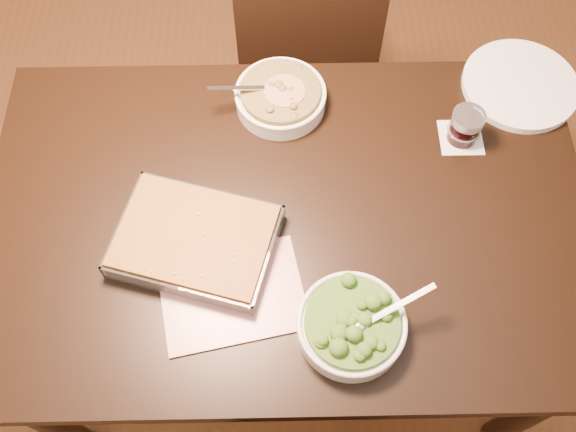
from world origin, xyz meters
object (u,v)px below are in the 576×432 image
object	(u,v)px
baking_dish	(195,241)
wine_tumbler	(465,126)
table	(287,234)
broccoli_bowl	(351,325)
dinner_plate	(520,85)
stew_bowl	(281,97)
chair_far	(305,45)

from	to	relation	value
baking_dish	wine_tumbler	bearing A→B (deg)	40.39
table	wine_tumbler	world-z (taller)	wine_tumbler
broccoli_bowl	baking_dish	world-z (taller)	broccoli_bowl
dinner_plate	baking_dish	bearing A→B (deg)	-151.48
table	stew_bowl	world-z (taller)	stew_bowl
broccoli_bowl	wine_tumbler	bearing A→B (deg)	57.94
wine_tumbler	chair_far	world-z (taller)	chair_far
wine_tumbler	broccoli_bowl	bearing A→B (deg)	-122.06
chair_far	broccoli_bowl	bearing A→B (deg)	90.37
stew_bowl	broccoli_bowl	size ratio (longest dim) A/B	1.01
stew_bowl	wine_tumbler	distance (m)	0.45
baking_dish	chair_far	world-z (taller)	chair_far
stew_bowl	chair_far	size ratio (longest dim) A/B	0.28
stew_bowl	chair_far	world-z (taller)	chair_far
wine_tumbler	baking_dish	bearing A→B (deg)	-155.85
chair_far	dinner_plate	bearing A→B (deg)	141.30
dinner_plate	chair_far	bearing A→B (deg)	144.08
dinner_plate	chair_far	distance (m)	0.70
wine_tumbler	dinner_plate	distance (m)	0.23
wine_tumbler	chair_far	size ratio (longest dim) A/B	0.10
broccoli_bowl	chair_far	bearing A→B (deg)	93.15
dinner_plate	chair_far	size ratio (longest dim) A/B	0.33
baking_dish	dinner_plate	bearing A→B (deg)	44.76
dinner_plate	chair_far	xyz separation A→B (m)	(-0.53, 0.38, -0.26)
table	baking_dish	bearing A→B (deg)	-159.37
stew_bowl	dinner_plate	xyz separation A→B (m)	(0.61, 0.04, -0.02)
table	stew_bowl	size ratio (longest dim) A/B	5.59
baking_dish	chair_far	xyz separation A→B (m)	(0.27, 0.82, -0.28)
stew_bowl	broccoli_bowl	bearing A→B (deg)	-76.90
wine_tumbler	dinner_plate	world-z (taller)	wine_tumbler
stew_bowl	dinner_plate	world-z (taller)	stew_bowl
table	chair_far	xyz separation A→B (m)	(0.07, 0.74, -0.15)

